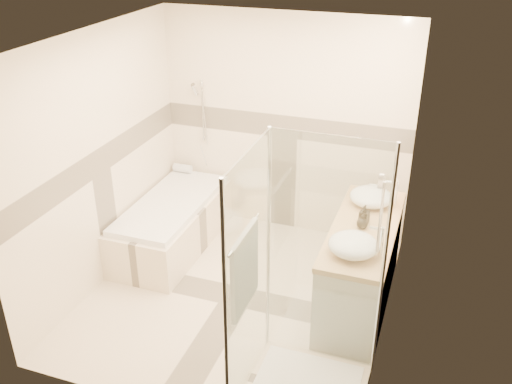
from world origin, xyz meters
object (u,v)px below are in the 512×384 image
(vessel_sink_near, at_px, (371,197))
(amenity_bottle_a, at_px, (364,214))
(bathtub, at_px, (172,221))
(vanity, at_px, (361,265))
(shower_enclosure, at_px, (294,339))
(vessel_sink_far, at_px, (353,245))
(amenity_bottle_b, at_px, (362,221))

(vessel_sink_near, relative_size, amenity_bottle_a, 2.34)
(bathtub, bearing_deg, vanity, -9.25)
(shower_enclosure, distance_m, vessel_sink_near, 1.79)
(bathtub, relative_size, vanity, 1.05)
(bathtub, height_order, shower_enclosure, shower_enclosure)
(shower_enclosure, bearing_deg, vessel_sink_far, 70.87)
(vanity, xyz_separation_m, vessel_sink_far, (-0.02, -0.48, 0.51))
(vanity, relative_size, vessel_sink_far, 3.87)
(vessel_sink_far, bearing_deg, amenity_bottle_a, 90.00)
(vanity, xyz_separation_m, amenity_bottle_b, (-0.02, -0.04, 0.49))
(bathtub, height_order, amenity_bottle_a, amenity_bottle_a)
(vanity, bearing_deg, shower_enclosure, -102.97)
(vanity, relative_size, amenity_bottle_b, 12.08)
(vessel_sink_near, distance_m, amenity_bottle_b, 0.48)
(vanity, bearing_deg, vessel_sink_near, 92.59)
(vessel_sink_far, bearing_deg, vanity, 87.64)
(bathtub, distance_m, vessel_sink_near, 2.22)
(vessel_sink_far, relative_size, amenity_bottle_a, 2.37)
(vessel_sink_near, bearing_deg, bathtub, -177.55)
(vessel_sink_near, relative_size, vessel_sink_far, 0.99)
(vessel_sink_near, distance_m, vessel_sink_far, 0.93)
(amenity_bottle_a, relative_size, amenity_bottle_b, 1.32)
(vanity, xyz_separation_m, shower_enclosure, (-0.29, -1.27, 0.08))
(shower_enclosure, bearing_deg, vanity, 77.03)
(bathtub, height_order, amenity_bottle_b, amenity_bottle_b)
(vessel_sink_far, xyz_separation_m, amenity_bottle_b, (0.00, 0.45, -0.02))
(shower_enclosure, bearing_deg, bathtub, 138.90)
(bathtub, relative_size, vessel_sink_far, 4.06)
(vanity, distance_m, amenity_bottle_a, 0.52)
(vanity, relative_size, shower_enclosure, 0.79)
(bathtub, distance_m, amenity_bottle_b, 2.25)
(vanity, xyz_separation_m, amenity_bottle_a, (-0.02, 0.06, 0.51))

